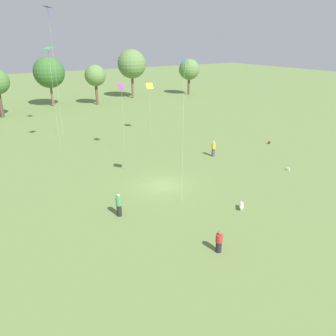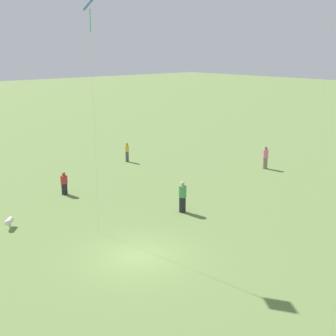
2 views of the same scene
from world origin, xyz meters
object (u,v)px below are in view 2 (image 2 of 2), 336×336
Objects in this scene: person_2 at (265,158)px; person_4 at (64,184)px; person_3 at (182,197)px; dog_0 at (9,222)px; person_0 at (127,152)px; kite_6 at (90,14)px.

person_2 is 16.50m from person_4.
person_2 is at bearing 24.08° from person_3.
person_4 is at bearing -106.08° from dog_0.
person_0 is 0.14× the size of kite_6.
person_3 is 8.61m from person_4.
person_3 is 9.99m from dog_0.
kite_6 is (5.55, -0.68, 10.25)m from person_3.
kite_6 is 16.03× the size of dog_0.
dog_0 is (5.35, 3.42, -0.38)m from person_4.
person_3 is 0.16× the size of kite_6.
kite_6 reaches higher than person_0.
kite_6 reaches higher than dog_0.
person_4 is 12.80m from kite_6.
person_2 is at bearing -142.12° from dog_0.
person_2 is 1.18× the size of person_4.
person_3 is at bearing 163.18° from kite_6.
person_3 reaches higher than person_0.
person_0 is 9.94m from person_4.
person_3 is (5.16, 12.53, 0.09)m from person_0.
kite_6 is (17.78, 2.45, 10.28)m from person_2.
person_4 is (15.82, -4.70, -0.16)m from person_2.
person_3 reaches higher than person_4.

